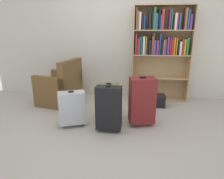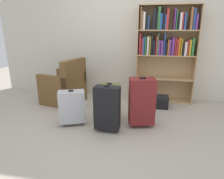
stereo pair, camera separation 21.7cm
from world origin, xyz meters
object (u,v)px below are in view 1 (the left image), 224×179
(mug, at_px, (82,106))
(suitcase_black, at_px, (109,108))
(armchair, at_px, (61,88))
(suitcase_olive, at_px, (109,100))
(suitcase_silver, at_px, (72,108))
(suitcase_dark_red, at_px, (142,101))
(bookshelf, at_px, (161,45))
(storage_box, at_px, (154,100))

(mug, xyz_separation_m, suitcase_black, (0.62, -0.82, 0.32))
(armchair, bearing_deg, suitcase_olive, -27.91)
(suitcase_silver, bearing_deg, suitcase_black, -9.95)
(suitcase_dark_red, distance_m, suitcase_olive, 0.58)
(suitcase_dark_red, bearing_deg, bookshelf, 73.34)
(suitcase_olive, height_order, suitcase_black, suitcase_black)
(suitcase_dark_red, xyz_separation_m, suitcase_olive, (-0.54, 0.19, -0.08))
(bookshelf, xyz_separation_m, storage_box, (-0.10, -0.41, -1.03))
(bookshelf, xyz_separation_m, mug, (-1.47, -0.68, -1.10))
(suitcase_silver, relative_size, suitcase_black, 0.81)
(suitcase_black, bearing_deg, suitcase_olive, 97.33)
(bookshelf, relative_size, mug, 15.80)
(storage_box, relative_size, suitcase_black, 0.60)
(bookshelf, relative_size, suitcase_silver, 3.31)
(armchair, height_order, suitcase_olive, armchair)
(storage_box, distance_m, suitcase_silver, 1.67)
(armchair, height_order, suitcase_black, armchair)
(suitcase_silver, height_order, suitcase_black, suitcase_black)
(suitcase_dark_red, bearing_deg, suitcase_silver, -171.03)
(suitcase_olive, bearing_deg, storage_box, 37.93)
(bookshelf, distance_m, storage_box, 1.11)
(suitcase_dark_red, relative_size, suitcase_olive, 1.27)
(armchair, relative_size, suitcase_silver, 1.57)
(suitcase_dark_red, height_order, suitcase_silver, suitcase_dark_red)
(suitcase_dark_red, xyz_separation_m, suitcase_black, (-0.48, -0.27, -0.04))
(mug, relative_size, suitcase_olive, 0.20)
(armchair, height_order, suitcase_silver, armchair)
(bookshelf, height_order, suitcase_olive, bookshelf)
(armchair, relative_size, suitcase_black, 1.27)
(suitcase_dark_red, bearing_deg, armchair, 154.79)
(armchair, distance_m, mug, 0.59)
(bookshelf, relative_size, suitcase_dark_red, 2.43)
(armchair, distance_m, suitcase_olive, 1.19)
(mug, relative_size, suitcase_dark_red, 0.15)
(bookshelf, distance_m, suitcase_olive, 1.61)
(storage_box, height_order, suitcase_olive, suitcase_olive)
(bookshelf, bearing_deg, suitcase_olive, -131.17)
(mug, distance_m, suitcase_silver, 0.76)
(suitcase_dark_red, height_order, suitcase_black, suitcase_dark_red)
(mug, xyz_separation_m, suitcase_dark_red, (1.10, -0.55, 0.36))
(storage_box, height_order, suitcase_dark_red, suitcase_dark_red)
(mug, distance_m, suitcase_dark_red, 1.28)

